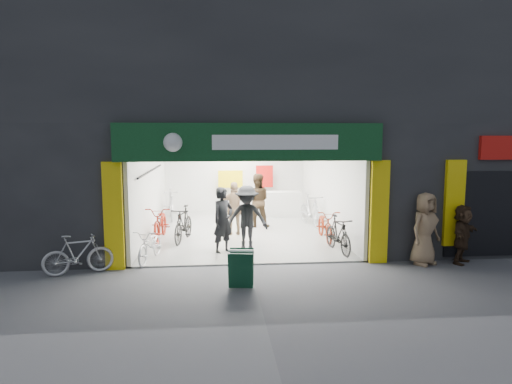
{
  "coord_description": "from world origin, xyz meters",
  "views": [
    {
      "loc": [
        -0.85,
        -10.98,
        3.26
      ],
      "look_at": [
        0.29,
        1.5,
        1.64
      ],
      "focal_mm": 32.0,
      "sensor_mm": 36.0,
      "label": 1
    }
  ],
  "objects": [
    {
      "name": "bike_left_midfront",
      "position": [
        -1.8,
        2.64,
        0.55
      ],
      "size": [
        0.88,
        1.88,
        1.09
      ],
      "primitive_type": "imported",
      "rotation": [
        0.0,
        0.0,
        -0.21
      ],
      "color": "black",
      "rests_on": "ground"
    },
    {
      "name": "building",
      "position": [
        0.91,
        4.99,
        4.31
      ],
      "size": [
        17.0,
        10.27,
        8.0
      ],
      "color": "#232326",
      "rests_on": "ground"
    },
    {
      "name": "customer_c",
      "position": [
        0.04,
        1.62,
        0.9
      ],
      "size": [
        1.24,
        0.8,
        1.81
      ],
      "primitive_type": "imported",
      "rotation": [
        0.0,
        0.0,
        -0.11
      ],
      "color": "black",
      "rests_on": "ground"
    },
    {
      "name": "bike_right_front",
      "position": [
        2.5,
        0.95,
        0.51
      ],
      "size": [
        0.68,
        1.75,
        1.03
      ],
      "primitive_type": "imported",
      "rotation": [
        0.0,
        0.0,
        0.12
      ],
      "color": "black",
      "rests_on": "ground"
    },
    {
      "name": "pedestrian_far",
      "position": [
        5.33,
        -0.3,
        0.75
      ],
      "size": [
        1.29,
        1.29,
        1.49
      ],
      "primitive_type": "imported",
      "rotation": [
        0.0,
        0.0,
        0.79
      ],
      "color": "#352418",
      "rests_on": "ground"
    },
    {
      "name": "bike_left_front",
      "position": [
        -2.5,
        0.6,
        0.43
      ],
      "size": [
        0.88,
        1.7,
        0.85
      ],
      "primitive_type": "imported",
      "rotation": [
        0.0,
        0.0,
        -0.2
      ],
      "color": "silver",
      "rests_on": "ground"
    },
    {
      "name": "bike_left_back",
      "position": [
        -2.5,
        6.28,
        0.6
      ],
      "size": [
        0.81,
        2.04,
        1.19
      ],
      "primitive_type": "imported",
      "rotation": [
        0.0,
        0.0,
        0.13
      ],
      "color": "#AEAEB2",
      "rests_on": "ground"
    },
    {
      "name": "customer_b",
      "position": [
        0.6,
        4.56,
        0.94
      ],
      "size": [
        0.95,
        0.76,
        1.88
      ],
      "primitive_type": "imported",
      "rotation": [
        0.0,
        0.0,
        3.09
      ],
      "color": "#392A19",
      "rests_on": "ground"
    },
    {
      "name": "ground",
      "position": [
        0.0,
        0.0,
        0.0
      ],
      "size": [
        60.0,
        60.0,
        0.0
      ],
      "primitive_type": "plane",
      "color": "#56565B",
      "rests_on": "ground"
    },
    {
      "name": "bike_right_back",
      "position": [
        2.5,
        4.54,
        0.59
      ],
      "size": [
        0.89,
        2.01,
        1.17
      ],
      "primitive_type": "imported",
      "rotation": [
        0.0,
        0.0,
        0.18
      ],
      "color": "#BBBCC1",
      "rests_on": "ground"
    },
    {
      "name": "sandwich_board",
      "position": [
        -0.31,
        -1.66,
        0.44
      ],
      "size": [
        0.58,
        0.6,
        0.8
      ],
      "rotation": [
        0.0,
        0.0,
        -0.14
      ],
      "color": "#0D3621",
      "rests_on": "ground"
    },
    {
      "name": "customer_a",
      "position": [
        -0.63,
        1.22,
        0.91
      ],
      "size": [
        0.79,
        0.76,
        1.82
      ],
      "primitive_type": "imported",
      "rotation": [
        0.0,
        0.0,
        0.7
      ],
      "color": "black",
      "rests_on": "ground"
    },
    {
      "name": "bike_left_midback",
      "position": [
        -2.5,
        2.91,
        0.54
      ],
      "size": [
        0.79,
        2.08,
        1.08
      ],
      "primitive_type": "imported",
      "rotation": [
        0.0,
        0.0,
        -0.04
      ],
      "color": "maroon",
      "rests_on": "ground"
    },
    {
      "name": "pedestrian_near",
      "position": [
        4.35,
        -0.3,
        0.91
      ],
      "size": [
        1.05,
        0.92,
        1.81
      ],
      "primitive_type": "imported",
      "rotation": [
        0.0,
        0.0,
        0.48
      ],
      "color": "#8A6C50",
      "rests_on": "ground"
    },
    {
      "name": "bike_right_mid",
      "position": [
        2.5,
        2.41,
        0.49
      ],
      "size": [
        0.71,
        1.88,
        0.98
      ],
      "primitive_type": "imported",
      "rotation": [
        0.0,
        0.0,
        -0.03
      ],
      "color": "maroon",
      "rests_on": "ground"
    },
    {
      "name": "customer_d",
      "position": [
        -0.22,
        3.3,
        0.87
      ],
      "size": [
        1.02,
        0.43,
        1.74
      ],
      "primitive_type": "imported",
      "rotation": [
        0.0,
        0.0,
        3.14
      ],
      "color": "#8F7053",
      "rests_on": "ground"
    },
    {
      "name": "parked_bike",
      "position": [
        -4.02,
        -0.37,
        0.47
      ],
      "size": [
        1.64,
        0.93,
        0.95
      ],
      "primitive_type": "imported",
      "rotation": [
        0.0,
        0.0,
        1.9
      ],
      "color": "#B0B0B5",
      "rests_on": "ground"
    }
  ]
}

